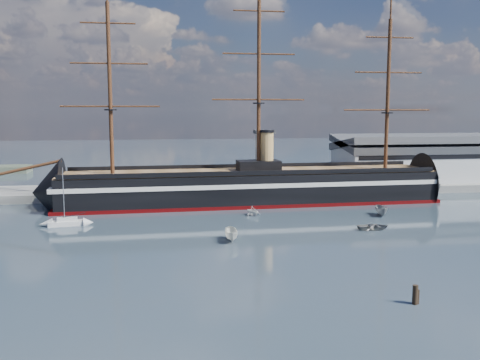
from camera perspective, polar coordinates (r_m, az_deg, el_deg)
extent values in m
plane|color=#233643|center=(109.63, 4.43, -4.23)|extent=(600.00, 600.00, 0.00)
cube|color=slate|center=(146.39, 5.01, -1.26)|extent=(180.00, 18.00, 2.00)
cube|color=#B7BABC|center=(167.21, 20.88, 1.79)|extent=(62.00, 20.00, 10.00)
cube|color=#3F4247|center=(166.79, 20.98, 3.70)|extent=(63.00, 21.00, 2.00)
cube|color=silver|center=(140.84, 2.57, 2.11)|extent=(4.00, 4.00, 14.00)
cube|color=#3F4247|center=(140.33, 2.59, 5.16)|extent=(5.00, 5.00, 1.00)
cube|color=black|center=(127.65, 1.09, -0.71)|extent=(88.38, 18.26, 7.00)
cube|color=silver|center=(127.48, 1.09, -0.18)|extent=(90.39, 18.56, 1.00)
cube|color=#460305|center=(128.22, 1.08, -2.33)|extent=(90.39, 18.52, 0.90)
cone|color=black|center=(128.18, -19.85, -1.26)|extent=(14.40, 16.04, 15.68)
cone|color=black|center=(143.19, 19.74, -0.38)|extent=(11.40, 15.96, 15.68)
cube|color=brown|center=(127.18, 1.09, 0.89)|extent=(88.35, 16.98, 0.40)
cube|color=black|center=(127.39, 1.98, 1.53)|extent=(10.15, 6.26, 2.50)
cylinder|color=tan|center=(127.46, 2.87, 3.11)|extent=(3.20, 3.20, 9.00)
cylinder|color=#381E0F|center=(128.70, -22.36, 1.03)|extent=(17.76, 1.16, 4.43)
cylinder|color=#381E0F|center=(124.91, -13.70, 9.38)|extent=(0.90, 0.90, 38.00)
cylinder|color=#381E0F|center=(126.85, 2.02, 10.46)|extent=(0.90, 0.90, 42.00)
cylinder|color=#381E0F|center=(136.44, 15.49, 8.73)|extent=(0.90, 0.90, 36.00)
cube|color=silver|center=(108.80, -17.94, -4.42)|extent=(7.29, 2.99, 0.94)
cube|color=silver|center=(108.66, -17.96, -4.03)|extent=(3.94, 1.99, 0.75)
cylinder|color=#B2B2B7|center=(107.89, -18.31, -1.47)|extent=(0.15, 0.15, 10.37)
imported|color=silver|center=(91.71, -0.89, -6.55)|extent=(6.83, 2.86, 2.68)
imported|color=slate|center=(103.27, 14.01, -5.17)|extent=(1.62, 3.71, 1.70)
imported|color=slate|center=(117.09, 14.83, -3.70)|extent=(6.68, 3.25, 2.56)
imported|color=silver|center=(113.58, 1.36, -3.79)|extent=(6.62, 5.10, 2.23)
cylinder|color=black|center=(66.43, 18.14, -12.48)|extent=(0.64, 0.64, 2.98)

